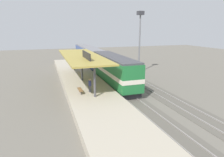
# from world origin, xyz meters

# --- Properties ---
(ground_plane) EXTENTS (120.00, 120.00, 0.00)m
(ground_plane) POSITION_xyz_m (2.00, 0.00, 0.00)
(ground_plane) COLOR #666056
(track_near) EXTENTS (3.20, 110.00, 0.16)m
(track_near) POSITION_xyz_m (0.00, 0.00, 0.03)
(track_near) COLOR #565249
(track_near) RESTS_ON ground
(track_far) EXTENTS (3.20, 110.00, 0.16)m
(track_far) POSITION_xyz_m (4.60, 0.00, 0.03)
(track_far) COLOR #565249
(track_far) RESTS_ON ground
(platform) EXTENTS (6.00, 44.00, 0.90)m
(platform) POSITION_xyz_m (-4.60, 0.00, 0.45)
(platform) COLOR #A89E89
(platform) RESTS_ON ground
(station_canopy) EXTENTS (5.20, 18.00, 4.70)m
(station_canopy) POSITION_xyz_m (-4.60, -0.09, 4.53)
(station_canopy) COLOR #47474C
(station_canopy) RESTS_ON platform
(platform_bench) EXTENTS (0.44, 1.70, 0.50)m
(platform_bench) POSITION_xyz_m (-6.00, -6.13, 1.34)
(platform_bench) COLOR #333338
(platform_bench) RESTS_ON platform
(locomotive) EXTENTS (2.93, 14.43, 4.44)m
(locomotive) POSITION_xyz_m (0.00, -1.40, 2.41)
(locomotive) COLOR #28282D
(locomotive) RESTS_ON track_near
(passenger_carriage_single) EXTENTS (2.90, 20.00, 4.24)m
(passenger_carriage_single) POSITION_xyz_m (0.00, 16.60, 2.31)
(passenger_carriage_single) COLOR #28282D
(passenger_carriage_single) RESTS_ON track_near
(light_mast) EXTENTS (1.10, 1.10, 11.70)m
(light_mast) POSITION_xyz_m (7.80, 5.98, 8.40)
(light_mast) COLOR slate
(light_mast) RESTS_ON ground
(person_waiting) EXTENTS (0.34, 0.34, 1.71)m
(person_waiting) POSITION_xyz_m (-4.77, -6.14, 1.85)
(person_waiting) COLOR #4C4C51
(person_waiting) RESTS_ON platform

